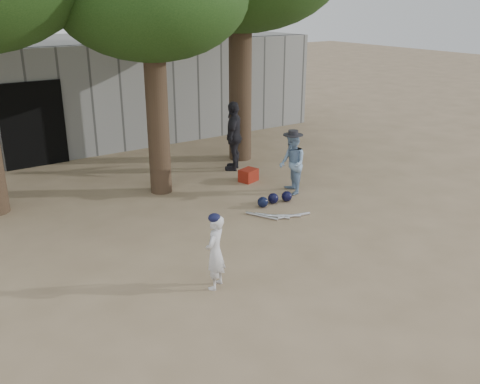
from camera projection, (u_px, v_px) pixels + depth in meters
ground at (244, 272)px, 8.67m from camera, size 70.00×70.00×0.00m
boy_player at (215, 252)px, 8.01m from camera, size 0.51×0.48×1.18m
spectator_blue at (292, 164)px, 11.91m from camera, size 0.74×0.82×1.38m
spectator_dark at (234, 136)px, 13.53m from camera, size 1.03×1.04×1.76m
red_bag at (248, 175)px, 12.87m from camera, size 0.50×0.43×0.30m
back_building at (51, 91)px, 16.18m from camera, size 16.00×5.24×3.00m
helmet_row at (274, 199)px, 11.46m from camera, size 0.87×0.30×0.23m
bat_pile at (278, 216)px, 10.80m from camera, size 1.08×0.80×0.06m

